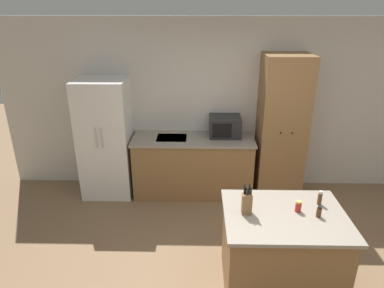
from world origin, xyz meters
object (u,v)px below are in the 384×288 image
at_px(microwave, 225,126).
at_px(spice_bottle_short_red, 298,207).
at_px(refrigerator, 106,139).
at_px(knife_block, 247,203).
at_px(pantry_cabinet, 281,128).
at_px(spice_bottle_amber_oil, 320,198).
at_px(spice_bottle_tall_dark, 319,212).

relative_size(microwave, spice_bottle_short_red, 4.01).
bearing_deg(microwave, refrigerator, -176.62).
bearing_deg(knife_block, pantry_cabinet, 68.97).
xyz_separation_m(refrigerator, spice_bottle_short_red, (2.35, -1.88, 0.05)).
bearing_deg(spice_bottle_short_red, spice_bottle_amber_oil, 28.44).
distance_m(pantry_cabinet, spice_bottle_short_red, 1.92).
xyz_separation_m(refrigerator, microwave, (1.77, 0.10, 0.17)).
xyz_separation_m(spice_bottle_tall_dark, spice_bottle_amber_oil, (0.08, 0.22, 0.02)).
bearing_deg(spice_bottle_amber_oil, pantry_cabinet, 90.21).
distance_m(microwave, spice_bottle_tall_dark, 2.20).
distance_m(pantry_cabinet, spice_bottle_amber_oil, 1.77).
height_order(refrigerator, spice_bottle_tall_dark, refrigerator).
xyz_separation_m(refrigerator, spice_bottle_amber_oil, (2.60, -1.74, 0.06)).
bearing_deg(spice_bottle_tall_dark, pantry_cabinet, 88.00).
xyz_separation_m(microwave, spice_bottle_short_red, (0.58, -1.98, -0.12)).
distance_m(refrigerator, spice_bottle_amber_oil, 3.13).
xyz_separation_m(microwave, spice_bottle_tall_dark, (0.75, -2.07, -0.13)).
relative_size(refrigerator, spice_bottle_short_red, 15.47).
xyz_separation_m(knife_block, spice_bottle_tall_dark, (0.68, -0.04, -0.06)).
relative_size(pantry_cabinet, knife_block, 6.79).
bearing_deg(pantry_cabinet, spice_bottle_amber_oil, -89.79).
bearing_deg(knife_block, microwave, 92.07).
bearing_deg(knife_block, spice_bottle_short_red, 4.56).
xyz_separation_m(knife_block, spice_bottle_amber_oil, (0.75, 0.17, -0.04)).
height_order(pantry_cabinet, spice_bottle_amber_oil, pantry_cabinet).
xyz_separation_m(pantry_cabinet, microwave, (-0.82, 0.08, -0.00)).
height_order(microwave, knife_block, microwave).
relative_size(knife_block, spice_bottle_short_red, 2.73).
distance_m(refrigerator, knife_block, 2.66).
xyz_separation_m(refrigerator, knife_block, (1.85, -1.92, 0.11)).
distance_m(pantry_cabinet, knife_block, 2.08).
relative_size(refrigerator, spice_bottle_amber_oil, 11.78).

